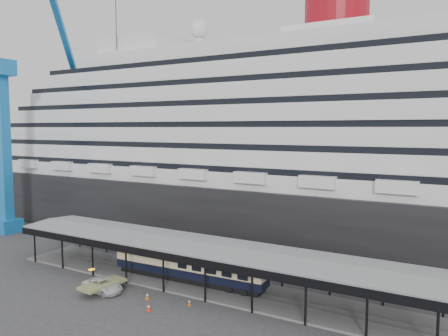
{
  "coord_description": "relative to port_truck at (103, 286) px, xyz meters",
  "views": [
    {
      "loc": [
        28.01,
        -38.52,
        19.2
      ],
      "look_at": [
        1.21,
        8.0,
        14.24
      ],
      "focal_mm": 35.0,
      "sensor_mm": 36.0,
      "label": 1
    }
  ],
  "objects": [
    {
      "name": "cruise_ship",
      "position": [
        9.17,
        34.64,
        17.61
      ],
      "size": [
        130.0,
        30.0,
        43.9
      ],
      "color": "black",
      "rests_on": "ground"
    },
    {
      "name": "traffic_cone_mid",
      "position": [
        8.16,
        -1.47,
        -0.34
      ],
      "size": [
        0.5,
        0.5,
        0.81
      ],
      "rotation": [
        0.0,
        0.0,
        -0.24
      ],
      "color": "#FC340E",
      "rests_on": "ground"
    },
    {
      "name": "crane_blue",
      "position": [
        -36.0,
        13.26,
        19.22
      ],
      "size": [
        22.63,
        19.19,
        47.6
      ],
      "color": "#1B7CD0",
      "rests_on": "ground"
    },
    {
      "name": "ground",
      "position": [
        9.12,
        2.64,
        -0.74
      ],
      "size": [
        200.0,
        200.0,
        0.0
      ],
      "primitive_type": "plane",
      "color": "#363638",
      "rests_on": "ground"
    },
    {
      "name": "traffic_cone_left",
      "position": [
        5.98,
        0.91,
        -0.36
      ],
      "size": [
        0.46,
        0.46,
        0.77
      ],
      "rotation": [
        0.0,
        0.0,
        -0.17
      ],
      "color": "orange",
      "rests_on": "ground"
    },
    {
      "name": "platform_canopy",
      "position": [
        9.12,
        7.64,
        1.62
      ],
      "size": [
        56.0,
        9.18,
        5.3
      ],
      "color": "slate",
      "rests_on": "ground"
    },
    {
      "name": "traffic_cone_right",
      "position": [
        11.04,
        1.88,
        -0.4
      ],
      "size": [
        0.39,
        0.39,
        0.68
      ],
      "rotation": [
        0.0,
        0.0,
        0.11
      ],
      "color": "#ED580D",
      "rests_on": "ground"
    },
    {
      "name": "pullman_carriage",
      "position": [
        6.95,
        7.64,
        1.74
      ],
      "size": [
        20.77,
        3.41,
        20.31
      ],
      "rotation": [
        0.0,
        0.0,
        0.04
      ],
      "color": "black",
      "rests_on": "ground"
    },
    {
      "name": "port_truck",
      "position": [
        0.0,
        0.0,
        0.0
      ],
      "size": [
        5.56,
        3.01,
        1.48
      ],
      "primitive_type": "imported",
      "rotation": [
        0.0,
        0.0,
        1.47
      ],
      "color": "silver",
      "rests_on": "ground"
    }
  ]
}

